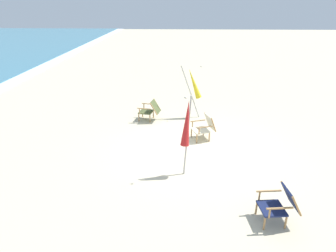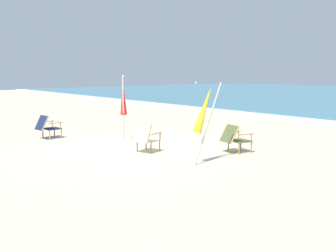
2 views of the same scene
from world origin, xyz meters
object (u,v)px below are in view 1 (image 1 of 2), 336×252
at_px(beach_chair_back_right, 280,204).
at_px(umbrella_furled_yellow, 194,84).
at_px(beach_chair_back_left, 205,127).
at_px(umbrella_furled_red, 187,124).
at_px(beach_chair_mid_center, 150,110).

relative_size(beach_chair_back_right, umbrella_furled_yellow, 0.40).
relative_size(beach_chair_back_left, umbrella_furled_red, 0.40).
height_order(beach_chair_back_left, umbrella_furled_red, umbrella_furled_red).
relative_size(beach_chair_back_left, beach_chair_back_right, 1.04).
bearing_deg(beach_chair_back_right, umbrella_furled_red, 46.14).
relative_size(beach_chair_back_right, umbrella_furled_red, 0.38).
bearing_deg(umbrella_furled_red, umbrella_furled_yellow, -4.79).
relative_size(beach_chair_mid_center, beach_chair_back_left, 1.02).
distance_m(beach_chair_back_left, umbrella_furled_red, 2.42).
relative_size(beach_chair_mid_center, umbrella_furled_red, 0.41).
xyz_separation_m(beach_chair_back_left, umbrella_furled_red, (-2.12, 0.65, 0.95)).
height_order(beach_chair_back_right, umbrella_furled_yellow, umbrella_furled_yellow).
bearing_deg(beach_chair_mid_center, beach_chair_back_left, -129.49).
xyz_separation_m(beach_chair_back_right, umbrella_furled_red, (1.80, 1.87, 0.96)).
distance_m(beach_chair_back_left, beach_chair_back_right, 4.11).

